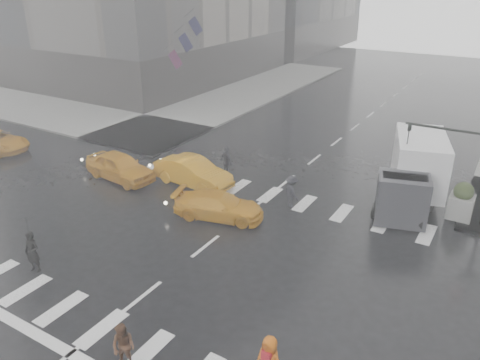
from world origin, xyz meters
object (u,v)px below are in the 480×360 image
Objects in this scene: taxi_front at (120,166)px; pedestrian_brown at (124,347)px; traffic_signal_pole at (471,158)px; taxi_mid at (193,172)px; box_truck at (415,171)px.

pedestrian_brown is at bearing -129.25° from taxi_front.
traffic_signal_pole is at bearing 52.34° from pedestrian_brown.
box_truck is at bearing -65.90° from taxi_mid.
pedestrian_brown reaches higher than taxi_mid.
taxi_mid is at bearing -166.93° from traffic_signal_pole.
taxi_mid is at bearing -63.88° from taxi_front.
taxi_front is at bearing 114.76° from taxi_mid.
taxi_mid is (-6.11, 11.73, -0.02)m from pedestrian_brown.
pedestrian_brown is at bearing -147.85° from taxi_mid.
traffic_signal_pole is 0.71× the size of box_truck.
box_truck reaches higher than taxi_mid.
pedestrian_brown is at bearing -115.79° from traffic_signal_pole.
box_truck is at bearing -64.36° from taxi_front.
box_truck is at bearing 61.13° from pedestrian_brown.
pedestrian_brown is 16.32m from box_truck.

